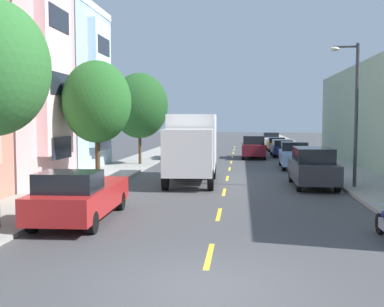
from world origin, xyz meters
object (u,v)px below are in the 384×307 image
object	(u,v)px
parked_suv_charcoal	(313,167)
moving_burgundy_sedan	(253,147)
delivery_box_truck	(192,144)
parked_pickup_red	(79,196)
parked_hatchback_black	(196,142)
parked_hatchback_silver	(269,138)
street_tree_third	(140,106)
parked_pickup_sky	(295,156)
parked_pickup_white	(271,140)
parked_wagon_champagne	(177,150)
street_lamp	(353,104)
parked_sedan_orange	(276,144)
parked_wagon_navy	(282,147)
street_tree_second	(97,102)

from	to	relation	value
parked_suv_charcoal	moving_burgundy_sedan	xyz separation A→B (m)	(-2.46, 16.69, 0.00)
delivery_box_truck	parked_pickup_red	world-z (taller)	delivery_box_truck
parked_hatchback_black	parked_hatchback_silver	distance (m)	14.89
street_tree_third	parked_pickup_sky	xyz separation A→B (m)	(10.84, -0.31, -3.45)
parked_pickup_white	parked_hatchback_silver	bearing A→B (deg)	88.92
parked_wagon_champagne	parked_pickup_red	bearing A→B (deg)	-89.96
parked_pickup_white	moving_burgundy_sedan	size ratio (longest dim) A/B	1.11
parked_hatchback_black	parked_suv_charcoal	bearing A→B (deg)	-73.29
street_lamp	parked_wagon_champagne	xyz separation A→B (m)	(-10.42, 15.56, -3.22)
parked_hatchback_black	parked_sedan_orange	distance (m)	8.93
street_lamp	parked_pickup_sky	xyz separation A→B (m)	(-1.51, 9.67, -3.20)
parked_wagon_navy	parked_pickup_sky	world-z (taller)	parked_pickup_sky
street_tree_second	parked_pickup_sky	distance (m)	14.82
parked_hatchback_black	street_tree_second	bearing A→B (deg)	-94.33
street_tree_second	parked_pickup_white	size ratio (longest dim) A/B	1.14
parked_hatchback_black	parked_hatchback_silver	size ratio (longest dim) A/B	1.01
parked_hatchback_black	parked_pickup_sky	bearing A→B (deg)	-65.80
street_lamp	parked_pickup_red	bearing A→B (deg)	-142.35
street_tree_third	parked_pickup_red	bearing A→B (deg)	-83.84
parked_pickup_red	parked_pickup_white	bearing A→B (deg)	77.99
delivery_box_truck	parked_pickup_sky	bearing A→B (deg)	50.88
parked_pickup_sky	moving_burgundy_sedan	xyz separation A→B (m)	(-2.64, 7.71, 0.16)
parked_sedan_orange	moving_burgundy_sedan	distance (m)	9.60
parked_wagon_champagne	parked_pickup_white	distance (m)	19.83
delivery_box_truck	parked_sedan_orange	xyz separation A→B (m)	(6.21, 24.64, -1.24)
parked_hatchback_silver	parked_pickup_white	distance (m)	7.69
parked_pickup_red	parked_suv_charcoal	xyz separation A→B (m)	(8.72, 8.71, 0.16)
parked_hatchback_black	parked_pickup_white	size ratio (longest dim) A/B	0.76
street_tree_third	street_tree_second	bearing A→B (deg)	-90.00
street_tree_third	delivery_box_truck	xyz separation A→B (m)	(4.59, -7.99, -2.29)
parked_wagon_navy	parked_suv_charcoal	size ratio (longest dim) A/B	0.98
street_lamp	parked_sedan_orange	bearing A→B (deg)	93.32
street_tree_second	parked_pickup_red	xyz separation A→B (m)	(1.94, -8.16, -3.34)
parked_pickup_red	parked_pickup_sky	bearing A→B (deg)	63.30
parked_hatchback_black	parked_pickup_white	world-z (taller)	parked_pickup_white
delivery_box_truck	parked_pickup_red	distance (m)	10.42
parked_hatchback_silver	parked_sedan_orange	bearing A→B (deg)	-90.34
parked_hatchback_black	moving_burgundy_sedan	world-z (taller)	moving_burgundy_sedan
street_tree_second	delivery_box_truck	xyz separation A→B (m)	(4.59, 1.85, -2.18)
street_lamp	parked_wagon_navy	size ratio (longest dim) A/B	1.42
street_tree_second	parked_pickup_white	xyz separation A→B (m)	(10.74, 33.19, -3.34)
street_tree_second	parked_sedan_orange	xyz separation A→B (m)	(10.80, 26.48, -3.42)
parked_pickup_red	parked_wagon_navy	size ratio (longest dim) A/B	1.14
parked_wagon_champagne	parked_wagon_navy	bearing A→B (deg)	24.97
street_tree_second	street_lamp	world-z (taller)	street_lamp
street_lamp	parked_hatchback_silver	size ratio (longest dim) A/B	1.67
parked_pickup_sky	parked_hatchback_silver	xyz separation A→B (m)	(0.05, 31.35, -0.07)
street_lamp	delivery_box_truck	size ratio (longest dim) A/B	0.90
street_lamp	parked_hatchback_silver	world-z (taller)	street_lamp
street_tree_second	parked_pickup_sky	bearing A→B (deg)	41.32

